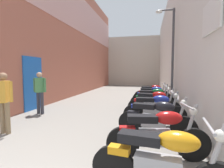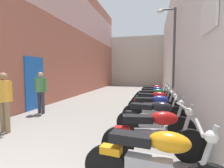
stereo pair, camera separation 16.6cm
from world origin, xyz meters
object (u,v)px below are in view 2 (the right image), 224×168
motorcycle_second (154,134)px  motorcycle_sixth (154,99)px  motorcycle_fifth (154,103)px  motorcycle_eighth (154,93)px  pedestrian_further_down (41,89)px  street_lamp (172,50)px  motorcycle_nearest (154,162)px  motorcycle_seventh (154,95)px  motorcycle_third (154,118)px  motorcycle_fourth (154,109)px  pedestrian_mid_alley (4,98)px

motorcycle_second → motorcycle_sixth: (0.00, 3.91, 0.00)m
motorcycle_fifth → motorcycle_sixth: same height
motorcycle_fifth → motorcycle_eighth: size_ratio=1.00×
motorcycle_second → motorcycle_eighth: same height
pedestrian_further_down → street_lamp: bearing=23.2°
motorcycle_nearest → motorcycle_eighth: (-0.00, 6.76, 0.00)m
motorcycle_second → street_lamp: (0.69, 4.52, 2.00)m
motorcycle_eighth → pedestrian_further_down: pedestrian_further_down is taller
motorcycle_seventh → street_lamp: 2.14m
motorcycle_second → motorcycle_sixth: 3.91m
motorcycle_sixth → street_lamp: street_lamp is taller
motorcycle_fifth → motorcycle_seventh: bearing=90.0°
motorcycle_second → motorcycle_fifth: size_ratio=1.00×
motorcycle_third → motorcycle_fourth: (0.00, 1.00, 0.00)m
motorcycle_eighth → motorcycle_seventh: bearing=-90.0°
motorcycle_third → motorcycle_seventh: (0.00, 3.84, 0.00)m
motorcycle_fifth → motorcycle_eighth: 2.85m
motorcycle_nearest → motorcycle_third: size_ratio=1.00×
motorcycle_fifth → motorcycle_sixth: 0.95m
motorcycle_eighth → street_lamp: bearing=-61.6°
pedestrian_further_down → motorcycle_nearest: bearing=-39.3°
motorcycle_fourth → pedestrian_further_down: 4.20m
motorcycle_third → motorcycle_sixth: (0.00, 2.89, 0.00)m
motorcycle_third → motorcycle_fourth: size_ratio=0.99×
motorcycle_sixth → street_lamp: (0.69, 0.62, 2.00)m
street_lamp → pedestrian_further_down: bearing=-156.8°
motorcycle_fourth → street_lamp: (0.69, 2.51, 2.00)m
motorcycle_third → pedestrian_further_down: 4.42m
motorcycle_nearest → motorcycle_fourth: bearing=90.0°
motorcycle_fifth → street_lamp: street_lamp is taller
motorcycle_second → motorcycle_fifth: bearing=90.0°
motorcycle_nearest → motorcycle_sixth: (0.00, 4.87, 0.00)m
motorcycle_nearest → motorcycle_fifth: size_ratio=1.00×
pedestrian_mid_alley → street_lamp: size_ratio=0.37×
motorcycle_nearest → pedestrian_mid_alley: (-3.77, 1.45, 0.42)m
motorcycle_sixth → pedestrian_mid_alley: 5.11m
motorcycle_fourth → motorcycle_seventh: 2.85m
motorcycle_third → motorcycle_fifth: (0.00, 1.94, 0.00)m
motorcycle_fourth → street_lamp: street_lamp is taller
motorcycle_second → motorcycle_fifth: same height
motorcycle_eighth → motorcycle_second: bearing=-90.0°
motorcycle_seventh → pedestrian_further_down: 4.82m
motorcycle_fifth → pedestrian_mid_alley: size_ratio=1.17×
pedestrian_mid_alley → motorcycle_fourth: bearing=21.9°
motorcycle_seventh → pedestrian_further_down: (-4.16, -2.41, 0.42)m
pedestrian_mid_alley → motorcycle_third: bearing=7.9°
motorcycle_second → pedestrian_mid_alley: (-3.77, 0.49, 0.42)m
motorcycle_seventh → street_lamp: (0.69, -0.33, 2.00)m
street_lamp → pedestrian_mid_alley: bearing=-137.9°
motorcycle_nearest → motorcycle_seventh: size_ratio=1.00×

